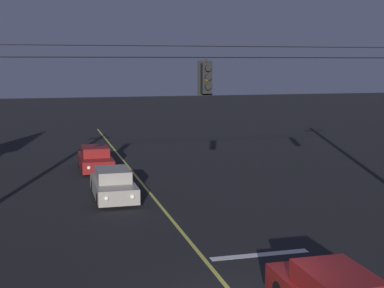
# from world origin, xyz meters

# --- Properties ---
(lane_centre_stripe) EXTENTS (0.14, 60.00, 0.01)m
(lane_centre_stripe) POSITION_xyz_m (0.00, 10.93, 0.00)
(lane_centre_stripe) COLOR #D1C64C
(lane_centre_stripe) RESTS_ON ground
(stop_bar_paint) EXTENTS (3.40, 0.36, 0.01)m
(stop_bar_paint) POSITION_xyz_m (1.90, 4.33, 0.00)
(stop_bar_paint) COLOR silver
(stop_bar_paint) RESTS_ON ground
(signal_span_assembly) EXTENTS (21.55, 0.32, 7.85)m
(signal_span_assembly) POSITION_xyz_m (-0.00, 4.93, 4.09)
(signal_span_assembly) COLOR #38281C
(signal_span_assembly) RESTS_ON ground
(traffic_light_left_inner) EXTENTS (0.48, 0.41, 1.22)m
(traffic_light_left_inner) POSITION_xyz_m (0.21, 4.91, 5.80)
(traffic_light_left_inner) COLOR black
(car_oncoming_lead) EXTENTS (1.80, 4.42, 1.39)m
(car_oncoming_lead) POSITION_xyz_m (-1.84, 13.25, 0.65)
(car_oncoming_lead) COLOR gray
(car_oncoming_lead) RESTS_ON ground
(car_oncoming_trailing) EXTENTS (1.80, 4.42, 1.39)m
(car_oncoming_trailing) POSITION_xyz_m (-2.02, 20.45, 0.65)
(car_oncoming_trailing) COLOR maroon
(car_oncoming_trailing) RESTS_ON ground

